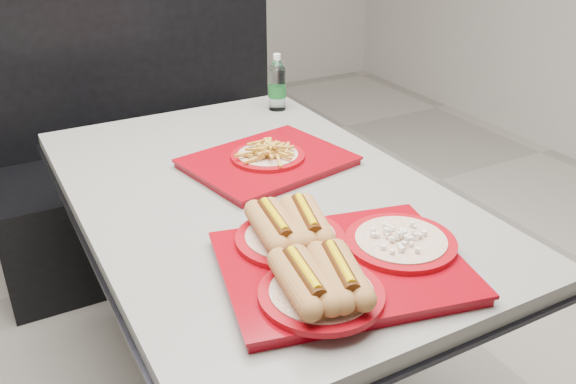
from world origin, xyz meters
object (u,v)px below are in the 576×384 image
booth_bench (147,161)px  tray_far (268,158)px  diner_table (257,241)px  tray_near (332,257)px  water_bottle (277,86)px

booth_bench → tray_far: size_ratio=2.73×
diner_table → tray_near: size_ratio=2.49×
water_bottle → booth_bench: bearing=122.6°
diner_table → water_bottle: size_ratio=7.05×
booth_bench → tray_far: 1.05m
tray_near → tray_far: (0.13, 0.55, -0.01)m
diner_table → tray_far: size_ratio=2.88×
tray_near → tray_far: tray_near is taller
tray_near → booth_bench: bearing=88.7°
diner_table → water_bottle: (0.35, 0.54, 0.25)m
booth_bench → water_bottle: booth_bench is taller
diner_table → water_bottle: water_bottle is taller
diner_table → booth_bench: size_ratio=1.05×
tray_far → diner_table: bearing=-129.7°
water_bottle → tray_near: bearing=-111.6°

